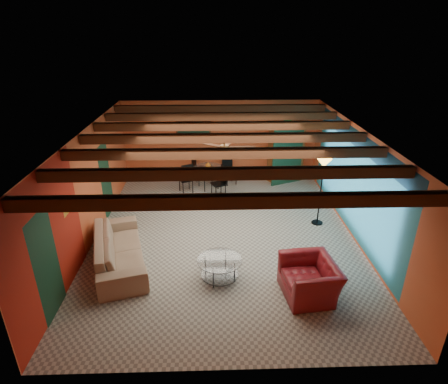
{
  "coord_description": "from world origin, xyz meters",
  "views": [
    {
      "loc": [
        -0.26,
        -8.09,
        4.89
      ],
      "look_at": [
        0.0,
        0.2,
        1.15
      ],
      "focal_mm": 29.57,
      "sensor_mm": 36.0,
      "label": 1
    }
  ],
  "objects_px": {
    "potted_plant": "(288,118)",
    "coffee_table": "(220,269)",
    "dining_table": "(208,174)",
    "armchair": "(309,279)",
    "sofa": "(119,250)",
    "vase": "(208,156)",
    "armoire": "(286,153)",
    "floor_lamp": "(321,192)"
  },
  "relations": [
    {
      "from": "potted_plant",
      "to": "coffee_table",
      "type": "bearing_deg",
      "value": -113.51
    },
    {
      "from": "dining_table",
      "to": "armchair",
      "type": "bearing_deg",
      "value": -69.38
    },
    {
      "from": "sofa",
      "to": "coffee_table",
      "type": "xyz_separation_m",
      "value": [
        2.22,
        -0.61,
        -0.13
      ]
    },
    {
      "from": "coffee_table",
      "to": "potted_plant",
      "type": "xyz_separation_m",
      "value": [
        2.35,
        5.41,
        1.93
      ]
    },
    {
      "from": "vase",
      "to": "armoire",
      "type": "bearing_deg",
      "value": 12.58
    },
    {
      "from": "sofa",
      "to": "potted_plant",
      "type": "bearing_deg",
      "value": -59.33
    },
    {
      "from": "armoire",
      "to": "vase",
      "type": "relative_size",
      "value": 10.89
    },
    {
      "from": "sofa",
      "to": "floor_lamp",
      "type": "bearing_deg",
      "value": -86.5
    },
    {
      "from": "armoire",
      "to": "potted_plant",
      "type": "distance_m",
      "value": 1.2
    },
    {
      "from": "floor_lamp",
      "to": "potted_plant",
      "type": "xyz_separation_m",
      "value": [
        -0.35,
        3.09,
        1.24
      ]
    },
    {
      "from": "armchair",
      "to": "potted_plant",
      "type": "distance_m",
      "value": 6.26
    },
    {
      "from": "potted_plant",
      "to": "armchair",
      "type": "bearing_deg",
      "value": -95.74
    },
    {
      "from": "sofa",
      "to": "vase",
      "type": "bearing_deg",
      "value": -40.53
    },
    {
      "from": "floor_lamp",
      "to": "potted_plant",
      "type": "bearing_deg",
      "value": 96.38
    },
    {
      "from": "sofa",
      "to": "potted_plant",
      "type": "xyz_separation_m",
      "value": [
        4.57,
        4.8,
        1.8
      ]
    },
    {
      "from": "armchair",
      "to": "vase",
      "type": "xyz_separation_m",
      "value": [
        -2.02,
        5.38,
        0.72
      ]
    },
    {
      "from": "armchair",
      "to": "dining_table",
      "type": "xyz_separation_m",
      "value": [
        -2.02,
        5.38,
        0.13
      ]
    },
    {
      "from": "vase",
      "to": "sofa",
      "type": "bearing_deg",
      "value": -114.77
    },
    {
      "from": "armchair",
      "to": "coffee_table",
      "type": "xyz_separation_m",
      "value": [
        -1.75,
        0.55,
        -0.13
      ]
    },
    {
      "from": "armoire",
      "to": "sofa",
      "type": "bearing_deg",
      "value": -157.33
    },
    {
      "from": "coffee_table",
      "to": "armoire",
      "type": "distance_m",
      "value": 5.94
    },
    {
      "from": "dining_table",
      "to": "armoire",
      "type": "height_order",
      "value": "armoire"
    },
    {
      "from": "coffee_table",
      "to": "armoire",
      "type": "bearing_deg",
      "value": 66.49
    },
    {
      "from": "potted_plant",
      "to": "armoire",
      "type": "bearing_deg",
      "value": 0.0
    },
    {
      "from": "armchair",
      "to": "sofa",
      "type": "bearing_deg",
      "value": -113.48
    },
    {
      "from": "floor_lamp",
      "to": "vase",
      "type": "height_order",
      "value": "floor_lamp"
    },
    {
      "from": "vase",
      "to": "potted_plant",
      "type": "bearing_deg",
      "value": 12.58
    },
    {
      "from": "armoire",
      "to": "vase",
      "type": "distance_m",
      "value": 2.69
    },
    {
      "from": "coffee_table",
      "to": "armchair",
      "type": "bearing_deg",
      "value": -17.54
    },
    {
      "from": "dining_table",
      "to": "armoire",
      "type": "relative_size",
      "value": 0.99
    },
    {
      "from": "sofa",
      "to": "floor_lamp",
      "type": "height_order",
      "value": "floor_lamp"
    },
    {
      "from": "floor_lamp",
      "to": "vase",
      "type": "distance_m",
      "value": 3.88
    },
    {
      "from": "coffee_table",
      "to": "vase",
      "type": "distance_m",
      "value": 4.9
    },
    {
      "from": "dining_table",
      "to": "sofa",
      "type": "bearing_deg",
      "value": -114.77
    },
    {
      "from": "potted_plant",
      "to": "vase",
      "type": "bearing_deg",
      "value": -167.42
    },
    {
      "from": "dining_table",
      "to": "potted_plant",
      "type": "distance_m",
      "value": 3.16
    },
    {
      "from": "floor_lamp",
      "to": "armchair",
      "type": "bearing_deg",
      "value": -108.18
    },
    {
      "from": "coffee_table",
      "to": "dining_table",
      "type": "relative_size",
      "value": 0.49
    },
    {
      "from": "dining_table",
      "to": "vase",
      "type": "xyz_separation_m",
      "value": [
        -0.0,
        0.0,
        0.59
      ]
    },
    {
      "from": "dining_table",
      "to": "armoire",
      "type": "distance_m",
      "value": 2.73
    },
    {
      "from": "armchair",
      "to": "dining_table",
      "type": "height_order",
      "value": "dining_table"
    },
    {
      "from": "floor_lamp",
      "to": "potted_plant",
      "type": "height_order",
      "value": "potted_plant"
    }
  ]
}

